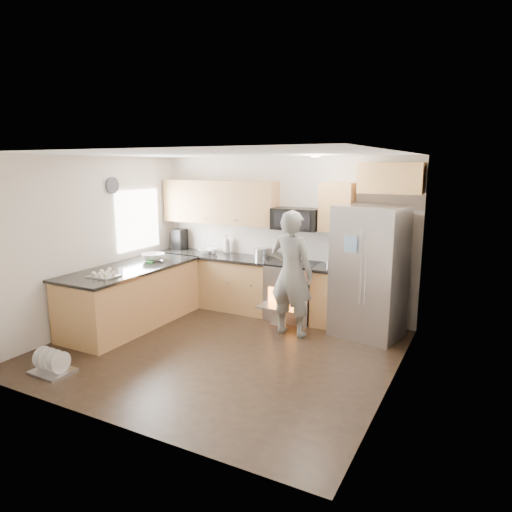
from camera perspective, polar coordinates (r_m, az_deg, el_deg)
The scene contains 8 objects.
ground at distance 6.32m, azimuth -4.61°, elevation -11.67°, with size 4.50×4.50×0.00m, color black.
room_shell at distance 5.91m, azimuth -5.08°, elevation 3.59°, with size 4.54×4.04×2.62m.
back_cabinet_run at distance 7.77m, azimuth -1.55°, elevation 0.19°, with size 4.45×0.64×2.50m.
peninsula at distance 7.38m, azimuth -15.24°, elevation -4.82°, with size 0.96×2.36×1.04m.
stove_range at distance 7.38m, azimuth 4.64°, elevation -2.74°, with size 0.76×0.97×1.79m.
refrigerator at distance 6.75m, azimuth 13.96°, elevation -1.94°, with size 1.05×0.88×1.91m.
person at distance 6.61m, azimuth 4.44°, elevation -2.20°, with size 0.67×0.44×1.84m, color gray.
dish_rack at distance 6.17m, azimuth -24.12°, elevation -12.46°, with size 0.49×0.40×0.30m.
Camera 1 is at (3.13, -4.91, 2.47)m, focal length 32.00 mm.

